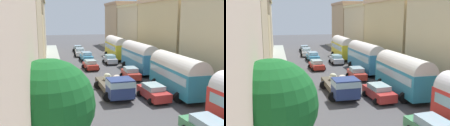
# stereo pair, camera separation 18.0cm
# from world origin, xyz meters

# --- Properties ---
(ground_plane) EXTENTS (154.00, 154.00, 0.00)m
(ground_plane) POSITION_xyz_m (0.00, 27.00, 0.00)
(ground_plane) COLOR #464547
(sidewalk_left) EXTENTS (2.50, 70.00, 0.14)m
(sidewalk_left) POSITION_xyz_m (-7.25, 27.00, 0.07)
(sidewalk_left) COLOR #999E94
(sidewalk_left) RESTS_ON ground
(sidewalk_right) EXTENTS (2.50, 70.00, 0.14)m
(sidewalk_right) POSITION_xyz_m (7.25, 27.00, 0.07)
(sidewalk_right) COLOR gray
(sidewalk_right) RESTS_ON ground
(building_left_1) EXTENTS (5.47, 12.80, 12.06)m
(building_left_1) POSITION_xyz_m (-10.99, 15.56, 6.05)
(building_left_1) COLOR #C5AF87
(building_left_1) RESTS_ON ground
(building_left_2) EXTENTS (4.47, 10.76, 8.10)m
(building_left_2) POSITION_xyz_m (-10.74, 28.30, 4.05)
(building_left_2) COLOR #D2B987
(building_left_2) RESTS_ON ground
(building_left_3) EXTENTS (5.63, 9.59, 11.32)m
(building_left_3) POSITION_xyz_m (-11.06, 38.75, 5.69)
(building_left_3) COLOR tan
(building_left_3) RESTS_ON ground
(building_left_4) EXTENTS (5.35, 11.56, 11.40)m
(building_left_4) POSITION_xyz_m (-10.93, 49.74, 5.72)
(building_left_4) COLOR beige
(building_left_4) RESTS_ON ground
(building_right_2) EXTENTS (4.94, 14.96, 10.96)m
(building_right_2) POSITION_xyz_m (10.74, 29.06, 5.52)
(building_right_2) COLOR #CFB681
(building_right_2) RESTS_ON ground
(building_right_3) EXTENTS (4.77, 14.12, 10.35)m
(building_right_3) POSITION_xyz_m (10.67, 43.85, 5.19)
(building_right_3) COLOR beige
(building_right_3) RESTS_ON ground
(building_right_4) EXTENTS (5.48, 13.11, 11.66)m
(building_right_4) POSITION_xyz_m (10.99, 58.09, 5.86)
(building_right_4) COLOR tan
(building_right_4) RESTS_ON ground
(parked_bus_1) EXTENTS (3.46, 8.72, 4.06)m
(parked_bus_1) POSITION_xyz_m (4.72, 14.29, 2.22)
(parked_bus_1) COLOR teal
(parked_bus_1) RESTS_ON ground
(parked_bus_2) EXTENTS (3.34, 9.36, 4.17)m
(parked_bus_2) POSITION_xyz_m (4.70, 25.41, 2.32)
(parked_bus_2) COLOR teal
(parked_bus_2) RESTS_ON ground
(parked_bus_3) EXTENTS (3.41, 9.28, 4.16)m
(parked_bus_3) POSITION_xyz_m (4.48, 37.19, 2.30)
(parked_bus_3) COLOR gold
(parked_bus_3) RESTS_ON ground
(cargo_truck_0) EXTENTS (3.25, 7.24, 2.17)m
(cargo_truck_0) POSITION_xyz_m (-1.62, 14.96, 1.15)
(cargo_truck_0) COLOR navy
(cargo_truck_0) RESTS_ON ground
(car_0) EXTENTS (2.42, 3.93, 1.46)m
(car_0) POSITION_xyz_m (-1.96, 28.21, 0.74)
(car_0) COLOR #AC2A1F
(car_0) RESTS_ON ground
(car_1) EXTENTS (2.49, 4.17, 1.65)m
(car_1) POSITION_xyz_m (-1.45, 35.73, 0.82)
(car_1) COLOR #3E96C8
(car_1) RESTS_ON ground
(car_2) EXTENTS (2.54, 4.49, 1.66)m
(car_2) POSITION_xyz_m (-1.86, 41.75, 0.83)
(car_2) COLOR white
(car_2) RESTS_ON ground
(car_3) EXTENTS (2.26, 4.33, 1.48)m
(car_3) POSITION_xyz_m (-1.57, 47.87, 0.75)
(car_3) COLOR #202926
(car_3) RESTS_ON ground
(car_5) EXTENTS (2.47, 4.17, 1.50)m
(car_5) POSITION_xyz_m (1.62, 13.07, 0.77)
(car_5) COLOR #B22D2A
(car_5) RESTS_ON ground
(car_6) EXTENTS (2.36, 4.02, 1.54)m
(car_6) POSITION_xyz_m (2.04, 21.11, 0.78)
(car_6) COLOR #AF3327
(car_6) RESTS_ON ground
(car_7) EXTENTS (2.29, 3.72, 1.55)m
(car_7) POSITION_xyz_m (2.05, 32.04, 0.78)
(car_7) COLOR silver
(car_7) RESTS_ON ground
(pedestrian_0) EXTENTS (0.44, 0.44, 1.78)m
(pedestrian_0) POSITION_xyz_m (-7.75, 23.96, 1.01)
(pedestrian_0) COLOR #1A254A
(pedestrian_0) RESTS_ON ground
(pedestrian_1) EXTENTS (0.44, 0.44, 1.77)m
(pedestrian_1) POSITION_xyz_m (-7.56, 28.69, 1.02)
(pedestrian_1) COLOR #28294B
(pedestrian_1) RESTS_ON ground
(pedestrian_2) EXTENTS (0.45, 0.45, 1.77)m
(pedestrian_2) POSITION_xyz_m (-7.53, 8.94, 1.02)
(pedestrian_2) COLOR #1D304E
(pedestrian_2) RESTS_ON ground
(roadside_tree_0) EXTENTS (3.84, 3.84, 6.15)m
(roadside_tree_0) POSITION_xyz_m (-7.90, 2.12, 4.22)
(roadside_tree_0) COLOR brown
(roadside_tree_0) RESTS_ON ground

